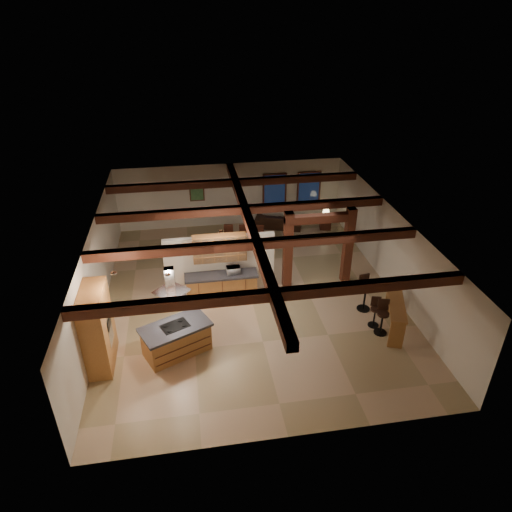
{
  "coord_description": "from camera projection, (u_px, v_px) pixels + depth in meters",
  "views": [
    {
      "loc": [
        -1.93,
        -13.14,
        9.14
      ],
      "look_at": [
        0.27,
        0.5,
        1.32
      ],
      "focal_mm": 32.0,
      "sensor_mm": 36.0,
      "label": 1
    }
  ],
  "objects": [
    {
      "name": "timber_posts",
      "position": [
        319.0,
        240.0,
        15.97
      ],
      "size": [
        2.5,
        0.3,
        2.9
      ],
      "color": "#38190E",
      "rests_on": "ground"
    },
    {
      "name": "bar_counter",
      "position": [
        395.0,
        312.0,
        14.12
      ],
      "size": [
        1.09,
        1.97,
        1.01
      ],
      "color": "#A66D35",
      "rests_on": "ground"
    },
    {
      "name": "range_hood",
      "position": [
        172.0,
        303.0,
        12.65
      ],
      "size": [
        1.1,
        1.1,
        1.4
      ],
      "color": "silver",
      "rests_on": "room_walls"
    },
    {
      "name": "side_table",
      "position": [
        325.0,
        222.0,
        20.65
      ],
      "size": [
        0.58,
        0.58,
        0.6
      ],
      "primitive_type": "cube",
      "rotation": [
        0.0,
        0.0,
        -0.22
      ],
      "color": "#38190E",
      "rests_on": "ground"
    },
    {
      "name": "ground",
      "position": [
        251.0,
        296.0,
        16.06
      ],
      "size": [
        12.0,
        12.0,
        0.0
      ],
      "primitive_type": "plane",
      "color": "tan",
      "rests_on": "ground"
    },
    {
      "name": "upper_display_cabinet",
      "position": [
        220.0,
        248.0,
        15.28
      ],
      "size": [
        1.8,
        0.36,
        0.95
      ],
      "color": "#A66D35",
      "rests_on": "partition_wall"
    },
    {
      "name": "back_counter",
      "position": [
        222.0,
        286.0,
        15.78
      ],
      "size": [
        2.5,
        0.66,
        0.94
      ],
      "color": "#A66D35",
      "rests_on": "ground"
    },
    {
      "name": "ceiling_beams",
      "position": [
        250.0,
        225.0,
        14.7
      ],
      "size": [
        10.0,
        12.0,
        0.28
      ],
      "color": "#38190E",
      "rests_on": "room_walls"
    },
    {
      "name": "partition_wall",
      "position": [
        220.0,
        264.0,
        15.81
      ],
      "size": [
        3.8,
        0.18,
        2.2
      ],
      "primitive_type": "cube",
      "color": "beige",
      "rests_on": "ground"
    },
    {
      "name": "back_windows",
      "position": [
        292.0,
        190.0,
        20.81
      ],
      "size": [
        2.7,
        0.07,
        1.7
      ],
      "color": "#38190E",
      "rests_on": "room_walls"
    },
    {
      "name": "framed_art",
      "position": [
        197.0,
        192.0,
        20.11
      ],
      "size": [
        0.65,
        0.05,
        0.85
      ],
      "color": "#38190E",
      "rests_on": "room_walls"
    },
    {
      "name": "bar_stool_a",
      "position": [
        382.0,
        317.0,
        14.04
      ],
      "size": [
        0.42,
        0.43,
        1.16
      ],
      "color": "black",
      "rests_on": "ground"
    },
    {
      "name": "sofa",
      "position": [
        278.0,
        221.0,
        20.78
      ],
      "size": [
        2.26,
        1.47,
        0.61
      ],
      "primitive_type": "imported",
      "rotation": [
        0.0,
        0.0,
        2.81
      ],
      "color": "black",
      "rests_on": "ground"
    },
    {
      "name": "room_walls",
      "position": [
        250.0,
        252.0,
        15.18
      ],
      "size": [
        12.0,
        12.0,
        12.0
      ],
      "color": "beige",
      "rests_on": "ground"
    },
    {
      "name": "recessed_cans",
      "position": [
        170.0,
        258.0,
        12.63
      ],
      "size": [
        3.16,
        2.46,
        0.03
      ],
      "color": "silver",
      "rests_on": "room_walls"
    },
    {
      "name": "kitchen_island",
      "position": [
        176.0,
        339.0,
        13.29
      ],
      "size": [
        2.22,
        1.78,
        0.98
      ],
      "color": "#A66D35",
      "rests_on": "ground"
    },
    {
      "name": "microwave",
      "position": [
        233.0,
        270.0,
        15.55
      ],
      "size": [
        0.47,
        0.32,
        0.25
      ],
      "primitive_type": "imported",
      "rotation": [
        0.0,
        0.0,
        3.17
      ],
      "color": "silver",
      "rests_on": "back_counter"
    },
    {
      "name": "dining_chairs",
      "position": [
        243.0,
        241.0,
        18.51
      ],
      "size": [
        1.96,
        1.96,
        1.08
      ],
      "color": "#38190E",
      "rests_on": "ground"
    },
    {
      "name": "dining_table",
      "position": [
        243.0,
        246.0,
        18.61
      ],
      "size": [
        2.04,
        1.29,
        0.68
      ],
      "primitive_type": "imported",
      "rotation": [
        0.0,
        0.0,
        -0.11
      ],
      "color": "#391E0E",
      "rests_on": "ground"
    },
    {
      "name": "table_lamp",
      "position": [
        326.0,
        211.0,
        20.38
      ],
      "size": [
        0.31,
        0.31,
        0.36
      ],
      "color": "black",
      "rests_on": "side_table"
    },
    {
      "name": "bar_stool_b",
      "position": [
        375.0,
        312.0,
        14.4
      ],
      "size": [
        0.37,
        0.38,
        1.01
      ],
      "color": "black",
      "rests_on": "ground"
    },
    {
      "name": "pantry_cabinet",
      "position": [
        98.0,
        328.0,
        12.59
      ],
      "size": [
        0.67,
        1.6,
        2.4
      ],
      "color": "#A66D35",
      "rests_on": "ground"
    },
    {
      "name": "bar_stool_c",
      "position": [
        365.0,
        292.0,
        15.11
      ],
      "size": [
        0.44,
        0.46,
        1.27
      ],
      "color": "black",
      "rests_on": "ground"
    }
  ]
}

